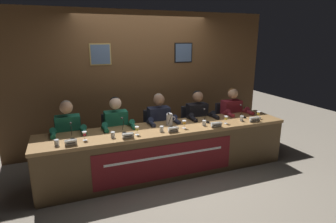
{
  "coord_description": "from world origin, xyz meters",
  "views": [
    {
      "loc": [
        -1.49,
        -3.79,
        2.09
      ],
      "look_at": [
        0.0,
        0.0,
        1.01
      ],
      "focal_mm": 29.25,
      "sensor_mm": 36.0,
      "label": 1
    }
  ],
  "objects_px": {
    "juice_glass_center": "(184,123)",
    "juice_glass_far_right": "(258,114)",
    "juice_glass_right": "(226,118)",
    "juice_glass_left": "(137,129)",
    "nameplate_center": "(173,130)",
    "chair_far_right": "(227,126)",
    "nameplate_right": "(216,125)",
    "microphone_far_right": "(243,113)",
    "water_cup_far_right": "(242,119)",
    "water_cup_left": "(113,135)",
    "juice_glass_far_left": "(85,134)",
    "microphone_left": "(124,128)",
    "water_cup_right": "(204,123)",
    "panelist_far_left": "(69,135)",
    "microphone_right": "(207,118)",
    "chair_center": "(157,136)",
    "panelist_far_right": "(233,115)",
    "chair_far_left": "(70,147)",
    "microphone_far_left": "(72,134)",
    "panelist_left": "(117,129)",
    "nameplate_far_right": "(255,119)",
    "chair_left": "(116,141)",
    "water_cup_center": "(162,129)",
    "nameplate_left": "(128,136)",
    "panelist_right": "(199,119)",
    "conference_table": "(170,144)",
    "microphone_center": "(170,123)",
    "panelist_center": "(160,124)",
    "water_pitcher_central": "(170,119)"
  },
  "relations": [
    {
      "from": "juice_glass_center",
      "to": "juice_glass_far_right",
      "type": "distance_m",
      "value": 1.42
    },
    {
      "from": "juice_glass_right",
      "to": "juice_glass_left",
      "type": "bearing_deg",
      "value": 179.98
    },
    {
      "from": "nameplate_center",
      "to": "chair_far_right",
      "type": "height_order",
      "value": "chair_far_right"
    },
    {
      "from": "nameplate_right",
      "to": "microphone_far_right",
      "type": "xyz_separation_m",
      "value": [
        0.72,
        0.31,
        0.03
      ]
    },
    {
      "from": "chair_far_right",
      "to": "water_cup_far_right",
      "type": "height_order",
      "value": "chair_far_right"
    },
    {
      "from": "water_cup_left",
      "to": "juice_glass_far_left",
      "type": "bearing_deg",
      "value": 174.02
    },
    {
      "from": "microphone_left",
      "to": "water_cup_right",
      "type": "relative_size",
      "value": 2.54
    },
    {
      "from": "panelist_far_left",
      "to": "water_cup_far_right",
      "type": "distance_m",
      "value": 2.77
    },
    {
      "from": "microphone_right",
      "to": "water_cup_far_right",
      "type": "xyz_separation_m",
      "value": [
        0.59,
        -0.15,
        -0.04
      ]
    },
    {
      "from": "chair_center",
      "to": "panelist_far_right",
      "type": "height_order",
      "value": "panelist_far_right"
    },
    {
      "from": "chair_far_left",
      "to": "microphone_far_left",
      "type": "height_order",
      "value": "microphone_far_left"
    },
    {
      "from": "juice_glass_far_right",
      "to": "nameplate_right",
      "type": "bearing_deg",
      "value": -170.4
    },
    {
      "from": "microphone_far_left",
      "to": "juice_glass_far_left",
      "type": "bearing_deg",
      "value": -37.61
    },
    {
      "from": "juice_glass_far_right",
      "to": "water_cup_far_right",
      "type": "height_order",
      "value": "juice_glass_far_right"
    },
    {
      "from": "panelist_left",
      "to": "nameplate_far_right",
      "type": "distance_m",
      "value": 2.27
    },
    {
      "from": "microphone_right",
      "to": "juice_glass_far_right",
      "type": "distance_m",
      "value": 0.95
    },
    {
      "from": "juice_glass_far_left",
      "to": "water_cup_far_right",
      "type": "bearing_deg",
      "value": -0.42
    },
    {
      "from": "water_cup_right",
      "to": "juice_glass_far_right",
      "type": "bearing_deg",
      "value": 0.93
    },
    {
      "from": "chair_left",
      "to": "water_cup_center",
      "type": "distance_m",
      "value": 0.99
    },
    {
      "from": "microphone_far_left",
      "to": "nameplate_left",
      "type": "relative_size",
      "value": 1.35
    },
    {
      "from": "panelist_right",
      "to": "conference_table",
      "type": "bearing_deg",
      "value": -147.33
    },
    {
      "from": "microphone_center",
      "to": "panelist_far_right",
      "type": "bearing_deg",
      "value": 14.98
    },
    {
      "from": "panelist_center",
      "to": "juice_glass_right",
      "type": "bearing_deg",
      "value": -29.38
    },
    {
      "from": "chair_far_left",
      "to": "juice_glass_left",
      "type": "height_order",
      "value": "chair_far_left"
    },
    {
      "from": "microphone_far_left",
      "to": "microphone_far_right",
      "type": "xyz_separation_m",
      "value": [
        2.84,
        0.03,
        0.0
      ]
    },
    {
      "from": "nameplate_far_right",
      "to": "water_cup_left",
      "type": "bearing_deg",
      "value": 177.67
    },
    {
      "from": "microphone_left",
      "to": "chair_center",
      "type": "xyz_separation_m",
      "value": [
        0.71,
        0.57,
        -0.41
      ]
    },
    {
      "from": "nameplate_center",
      "to": "water_cup_center",
      "type": "bearing_deg",
      "value": 150.85
    },
    {
      "from": "panelist_far_right",
      "to": "nameplate_far_right",
      "type": "height_order",
      "value": "panelist_far_right"
    },
    {
      "from": "water_cup_center",
      "to": "panelist_far_left",
      "type": "bearing_deg",
      "value": 157.7
    },
    {
      "from": "chair_far_left",
      "to": "nameplate_left",
      "type": "relative_size",
      "value": 5.54
    },
    {
      "from": "microphone_left",
      "to": "panelist_right",
      "type": "bearing_deg",
      "value": 14.53
    },
    {
      "from": "microphone_left",
      "to": "chair_far_left",
      "type": "bearing_deg",
      "value": 142.81
    },
    {
      "from": "microphone_far_left",
      "to": "water_pitcher_central",
      "type": "height_order",
      "value": "microphone_far_left"
    },
    {
      "from": "chair_far_left",
      "to": "water_cup_left",
      "type": "relative_size",
      "value": 10.41
    },
    {
      "from": "microphone_center",
      "to": "panelist_right",
      "type": "xyz_separation_m",
      "value": [
        0.7,
        0.38,
        -0.13
      ]
    },
    {
      "from": "microphone_right",
      "to": "panelist_far_right",
      "type": "height_order",
      "value": "panelist_far_right"
    },
    {
      "from": "microphone_right",
      "to": "conference_table",
      "type": "bearing_deg",
      "value": -170.41
    },
    {
      "from": "juice_glass_center",
      "to": "conference_table",
      "type": "bearing_deg",
      "value": 171.22
    },
    {
      "from": "nameplate_left",
      "to": "nameplate_right",
      "type": "xyz_separation_m",
      "value": [
        1.4,
        -0.01,
        0.0
      ]
    },
    {
      "from": "microphone_center",
      "to": "juice_glass_far_left",
      "type": "bearing_deg",
      "value": -175.49
    },
    {
      "from": "panelist_right",
      "to": "nameplate_far_right",
      "type": "distance_m",
      "value": 0.95
    },
    {
      "from": "chair_center",
      "to": "panelist_far_right",
      "type": "relative_size",
      "value": 0.73
    },
    {
      "from": "panelist_left",
      "to": "water_cup_far_right",
      "type": "relative_size",
      "value": 14.26
    },
    {
      "from": "panelist_left",
      "to": "water_cup_right",
      "type": "distance_m",
      "value": 1.38
    },
    {
      "from": "juice_glass_left",
      "to": "microphone_far_left",
      "type": "bearing_deg",
      "value": 169.14
    },
    {
      "from": "panelist_far_right",
      "to": "juice_glass_right",
      "type": "bearing_deg",
      "value": -134.17
    },
    {
      "from": "panelist_center",
      "to": "juice_glass_far_right",
      "type": "distance_m",
      "value": 1.7
    },
    {
      "from": "panelist_far_right",
      "to": "water_pitcher_central",
      "type": "distance_m",
      "value": 1.43
    },
    {
      "from": "microphone_left",
      "to": "juice_glass_far_left",
      "type": "bearing_deg",
      "value": -168.56
    }
  ]
}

